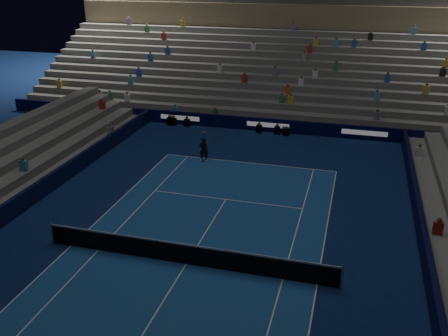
% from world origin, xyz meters
% --- Properties ---
extents(ground, '(90.00, 90.00, 0.00)m').
position_xyz_m(ground, '(0.00, 0.00, 0.00)').
color(ground, '#0C1E4B').
rests_on(ground, ground).
extents(court_surface, '(10.97, 23.77, 0.01)m').
position_xyz_m(court_surface, '(0.00, 0.00, 0.01)').
color(court_surface, '#194C8D').
rests_on(court_surface, ground).
extents(sponsor_barrier_far, '(44.00, 0.25, 1.00)m').
position_xyz_m(sponsor_barrier_far, '(0.00, 18.50, 0.50)').
color(sponsor_barrier_far, black).
rests_on(sponsor_barrier_far, ground).
extents(sponsor_barrier_east, '(0.25, 37.00, 1.00)m').
position_xyz_m(sponsor_barrier_east, '(9.70, 0.00, 0.50)').
color(sponsor_barrier_east, black).
rests_on(sponsor_barrier_east, ground).
extents(grandstand_main, '(44.00, 15.20, 11.20)m').
position_xyz_m(grandstand_main, '(0.00, 27.90, 3.38)').
color(grandstand_main, slate).
rests_on(grandstand_main, ground).
extents(tennis_net, '(12.90, 0.10, 1.10)m').
position_xyz_m(tennis_net, '(0.00, 0.00, 0.50)').
color(tennis_net, '#B2B2B7').
rests_on(tennis_net, ground).
extents(tennis_player, '(0.65, 0.50, 1.59)m').
position_xyz_m(tennis_player, '(-2.83, 11.37, 0.80)').
color(tennis_player, black).
rests_on(tennis_player, ground).
extents(broadcast_camera, '(0.59, 0.94, 0.56)m').
position_xyz_m(broadcast_camera, '(1.40, 18.04, 0.29)').
color(broadcast_camera, black).
rests_on(broadcast_camera, ground).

